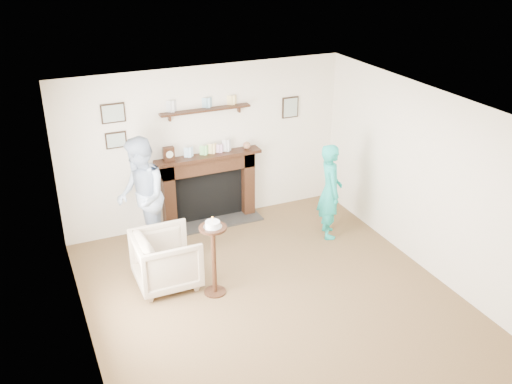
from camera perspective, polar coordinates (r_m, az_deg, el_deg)
ground at (r=7.39m, az=1.80°, el=-10.81°), size 5.00×5.00×0.00m
room_shell at (r=7.16m, az=-0.43°, el=2.81°), size 4.54×5.02×2.52m
armchair at (r=7.81m, az=-8.76°, el=-8.99°), size 0.82×0.79×0.74m
man at (r=8.60m, az=-10.92°, el=-5.71°), size 0.73×0.90×1.74m
woman at (r=8.93m, az=7.16°, el=-4.21°), size 0.50×0.62×1.48m
pedestal_table at (r=7.19m, az=-4.28°, el=-5.50°), size 0.35×0.35×1.11m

